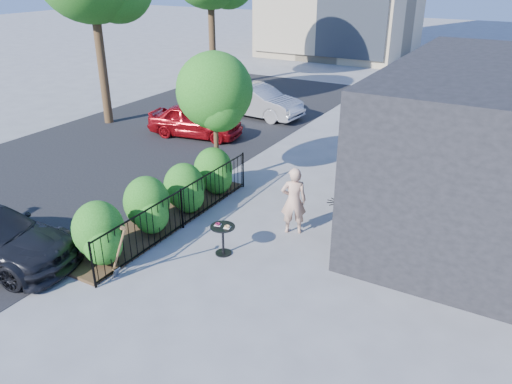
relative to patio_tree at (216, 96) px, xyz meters
The scene contains 11 objects.
ground 4.50m from the patio_tree, 50.96° to the right, with size 120.00×120.00×0.00m, color gray.
fence 3.61m from the patio_tree, 75.06° to the right, with size 0.05×6.05×1.10m.
planting_bed 3.88m from the patio_tree, 89.26° to the right, with size 1.30×6.00×0.08m, color #382616.
shrubs 3.37m from the patio_tree, 87.08° to the right, with size 1.10×5.60×1.24m.
patio_tree is the anchor object (origin of this frame).
street 5.51m from the patio_tree, behind, with size 9.00×30.00×0.01m, color black.
cafe_table 4.62m from the patio_tree, 54.89° to the right, with size 0.58×0.58×0.77m.
woman 4.09m from the patio_tree, 25.44° to the right, with size 0.63×0.42×1.74m, color #D3A289.
shovel 5.77m from the patio_tree, 79.44° to the right, with size 0.53×0.18×1.36m.
car_red 5.36m from the patio_tree, 133.88° to the left, with size 1.49×3.70×1.26m, color maroon.
car_silver 7.98m from the patio_tree, 110.95° to the left, with size 1.47×4.22×1.39m, color #A1A1A6.
Camera 1 is at (5.69, -8.87, 6.15)m, focal length 35.00 mm.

